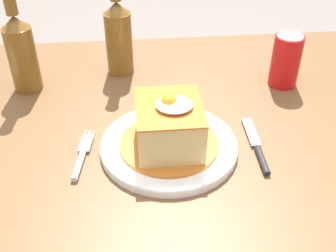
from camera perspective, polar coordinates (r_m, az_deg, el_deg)
name	(u,v)px	position (r m, az deg, el deg)	size (l,w,h in m)	color
dining_table	(145,178)	(0.88, -3.25, -7.16)	(1.25, 0.94, 0.73)	brown
main_plate	(169,145)	(0.79, 0.14, -2.67)	(0.26, 0.26, 0.02)	white
sandwich_meal	(169,126)	(0.76, 0.16, -0.05)	(0.19, 0.19, 0.11)	#C66B23
fork	(81,158)	(0.78, -11.88, -4.32)	(0.03, 0.14, 0.01)	silver
knife	(259,152)	(0.80, 12.42, -3.48)	(0.02, 0.17, 0.01)	#262628
soda_can	(286,61)	(1.00, 15.92, 8.65)	(0.07, 0.07, 0.12)	red
beer_bottle_amber	(118,34)	(1.01, -6.85, 12.50)	(0.06, 0.06, 0.27)	brown
beer_bottle_amber_far	(21,49)	(0.99, -19.62, 9.90)	(0.06, 0.06, 0.27)	brown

